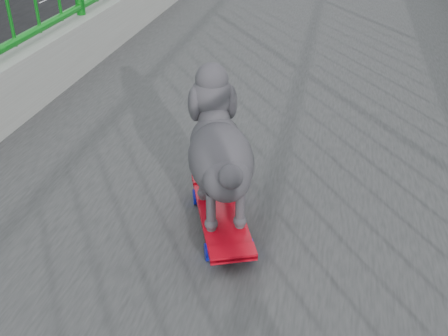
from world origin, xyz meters
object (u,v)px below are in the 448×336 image
at_px(skateboard, 221,215).
at_px(poodle, 219,150).
at_px(car_0, 35,241).
at_px(car_5, 71,193).

xyz_separation_m(skateboard, poodle, (-0.01, 0.03, 0.25)).
xyz_separation_m(car_0, car_5, (0.00, 1.83, 0.13)).
bearing_deg(car_5, car_0, -90.00).
height_order(skateboard, car_5, skateboard).
height_order(car_0, car_5, car_5).
height_order(skateboard, poodle, poodle).
bearing_deg(car_5, skateboard, -55.82).
bearing_deg(skateboard, car_0, 109.02).
bearing_deg(car_0, skateboard, -49.24).
relative_size(poodle, car_0, 0.13).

